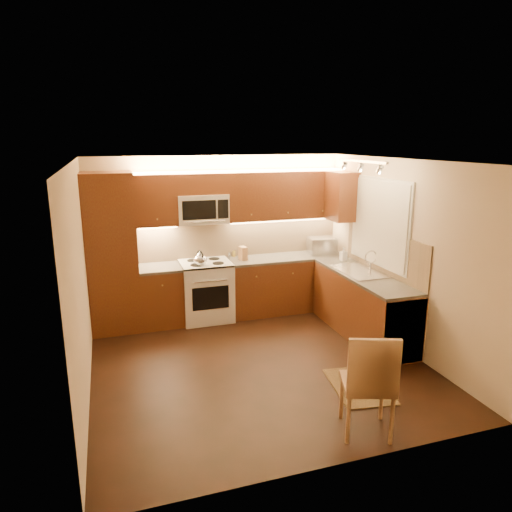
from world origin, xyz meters
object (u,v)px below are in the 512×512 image
object	(u,v)px
stove	(206,291)
soap_bottle	(343,254)
toaster_oven	(322,245)
knife_block	(243,253)
dining_chair	(367,381)
kettle	(200,258)
sink	(359,267)
microwave	(202,209)

from	to	relation	value
stove	soap_bottle	size ratio (longest dim) A/B	4.56
toaster_oven	knife_block	size ratio (longest dim) A/B	2.10
toaster_oven	soap_bottle	size ratio (longest dim) A/B	2.17
knife_block	dining_chair	world-z (taller)	knife_block
stove	kettle	bearing A→B (deg)	-122.40
sink	dining_chair	bearing A→B (deg)	-117.78
kettle	soap_bottle	world-z (taller)	kettle
microwave	toaster_oven	size ratio (longest dim) A/B	1.73
stove	sink	bearing A→B (deg)	-29.36
stove	kettle	xyz separation A→B (m)	(-0.11, -0.18, 0.58)
sink	dining_chair	xyz separation A→B (m)	(-1.15, -2.18, -0.45)
sink	kettle	distance (m)	2.32
soap_bottle	toaster_oven	bearing A→B (deg)	95.34
kettle	dining_chair	size ratio (longest dim) A/B	0.22
dining_chair	soap_bottle	bearing A→B (deg)	85.75
stove	knife_block	size ratio (longest dim) A/B	4.42
knife_block	dining_chair	size ratio (longest dim) A/B	0.20
soap_bottle	dining_chair	world-z (taller)	soap_bottle
soap_bottle	dining_chair	distance (m)	3.12
sink	microwave	bearing A→B (deg)	147.79
microwave	sink	world-z (taller)	microwave
microwave	stove	bearing A→B (deg)	-90.00
microwave	sink	xyz separation A→B (m)	(2.00, -1.26, -0.74)
microwave	dining_chair	size ratio (longest dim) A/B	0.73
soap_bottle	dining_chair	xyz separation A→B (m)	(-1.24, -2.83, -0.48)
toaster_oven	microwave	bearing A→B (deg)	-177.26
dining_chair	stove	bearing A→B (deg)	123.85
stove	kettle	size ratio (longest dim) A/B	3.95
kettle	sink	bearing A→B (deg)	-45.35
kettle	toaster_oven	size ratio (longest dim) A/B	0.53
kettle	toaster_oven	xyz separation A→B (m)	(2.08, 0.23, -0.00)
knife_block	stove	bearing A→B (deg)	174.11
microwave	knife_block	bearing A→B (deg)	-9.28
sink	soap_bottle	distance (m)	0.65
kettle	soap_bottle	distance (m)	2.23
sink	dining_chair	distance (m)	2.51
stove	toaster_oven	bearing A→B (deg)	1.60
stove	dining_chair	distance (m)	3.42
knife_block	soap_bottle	bearing A→B (deg)	-28.43
toaster_oven	soap_bottle	world-z (taller)	toaster_oven
stove	sink	world-z (taller)	sink
kettle	stove	bearing A→B (deg)	36.39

